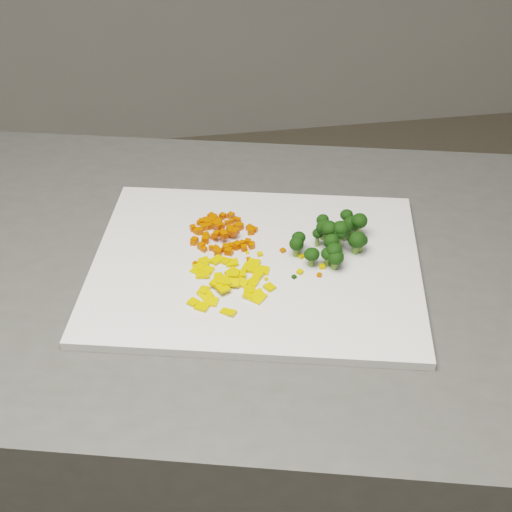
{
  "coord_description": "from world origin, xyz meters",
  "views": [
    {
      "loc": [
        -0.06,
        -0.77,
        1.51
      ],
      "look_at": [
        0.06,
        -0.03,
        0.92
      ],
      "focal_mm": 50.0,
      "sensor_mm": 36.0,
      "label": 1
    }
  ],
  "objects": [
    {
      "name": "broccoli_floret_18",
      "position": [
        0.19,
        0.02,
        0.93
      ],
      "size": [
        0.03,
        0.03,
        0.03
      ],
      "primitive_type": null,
      "color": "black",
      "rests_on": "broccoli_pile"
    },
    {
      "name": "stray_bit_8",
      "position": [
        0.14,
        -0.06,
        0.91
      ],
      "size": [
        0.01,
        0.01,
        0.01
      ],
      "primitive_type": "cube",
      "rotation": [
        0.0,
        0.0,
        0.0
      ],
      "color": "#E0A60B",
      "rests_on": "cutting_board"
    },
    {
      "name": "pepper_chunk_19",
      "position": [
        0.06,
        -0.05,
        0.91
      ],
      "size": [
        0.02,
        0.02,
        0.01
      ],
      "primitive_type": "cube",
      "rotation": [
        -0.06,
        -0.12,
        2.8
      ],
      "color": "#E0A60B",
      "rests_on": "pepper_pile"
    },
    {
      "name": "carrot_cube_14",
      "position": [
        0.03,
        0.08,
        0.92
      ],
      "size": [
        0.01,
        0.01,
        0.01
      ],
      "primitive_type": "cube",
      "rotation": [
        0.0,
        0.0,
        2.39
      ],
      "color": "#C63C02",
      "rests_on": "carrot_pile"
    },
    {
      "name": "broccoli_floret_4",
      "position": [
        0.16,
        -0.05,
        0.93
      ],
      "size": [
        0.03,
        0.03,
        0.03
      ],
      "primitive_type": null,
      "color": "black",
      "rests_on": "broccoli_pile"
    },
    {
      "name": "carrot_cube_15",
      "position": [
        0.06,
        0.04,
        0.92
      ],
      "size": [
        0.01,
        0.01,
        0.01
      ],
      "primitive_type": "cube",
      "rotation": [
        0.0,
        0.0,
        0.7
      ],
      "color": "#C63C02",
      "rests_on": "carrot_pile"
    },
    {
      "name": "carrot_cube_38",
      "position": [
        -0.0,
        0.06,
        0.92
      ],
      "size": [
        0.01,
        0.01,
        0.01
      ],
      "primitive_type": "cube",
      "rotation": [
        0.0,
        0.0,
        0.14
      ],
      "color": "#C63C02",
      "rests_on": "carrot_pile"
    },
    {
      "name": "cutting_board",
      "position": [
        0.06,
        -0.03,
        0.91
      ],
      "size": [
        0.5,
        0.43,
        0.01
      ],
      "primitive_type": "cube",
      "rotation": [
        0.0,
        0.0,
        -0.23
      ],
      "color": "silver",
      "rests_on": "counter_block"
    },
    {
      "name": "carrot_cube_20",
      "position": [
        0.06,
        -0.0,
        0.92
      ],
      "size": [
        0.01,
        0.01,
        0.01
      ],
      "primitive_type": "cube",
      "rotation": [
        0.0,
        0.0,
        1.96
      ],
      "color": "#C63C02",
      "rests_on": "carrot_pile"
    },
    {
      "name": "carrot_cube_30",
      "position": [
        0.03,
        0.03,
        0.92
      ],
      "size": [
        0.01,
        0.01,
        0.01
      ],
      "primitive_type": "cube",
      "rotation": [
        0.0,
        0.0,
        2.01
      ],
      "color": "#C63C02",
      "rests_on": "carrot_pile"
    },
    {
      "name": "carrot_cube_19",
      "position": [
        -0.02,
        0.02,
        0.92
      ],
      "size": [
        0.01,
        0.01,
        0.01
      ],
      "primitive_type": "cube",
      "rotation": [
        0.0,
        0.0,
        1.32
      ],
      "color": "#C63C02",
      "rests_on": "carrot_pile"
    },
    {
      "name": "carrot_cube_32",
      "position": [
        0.03,
        0.03,
        0.92
      ],
      "size": [
        0.01,
        0.01,
        0.01
      ],
      "primitive_type": "cube",
      "rotation": [
        0.0,
        0.0,
        2.2
      ],
      "color": "#C63C02",
      "rests_on": "carrot_pile"
    },
    {
      "name": "pepper_chunk_17",
      "position": [
        -0.02,
        -0.04,
        0.91
      ],
      "size": [
        0.02,
        0.02,
        0.01
      ],
      "primitive_type": "cube",
      "rotation": [
        -0.07,
        -0.1,
        0.82
      ],
      "color": "#E0A60B",
      "rests_on": "pepper_pile"
    },
    {
      "name": "pepper_chunk_28",
      "position": [
        0.04,
        -0.09,
        0.91
      ],
      "size": [
        0.02,
        0.01,
        0.01
      ],
      "primitive_type": "cube",
      "rotation": [
        0.06,
        0.08,
        1.48
      ],
      "color": "#E0A60B",
      "rests_on": "pepper_pile"
    },
    {
      "name": "carrot_cube_56",
      "position": [
        0.04,
        0.01,
        0.92
      ],
      "size": [
        0.01,
        0.01,
        0.01
      ],
      "primitive_type": "cube",
      "rotation": [
        0.0,
        0.0,
        1.09
      ],
      "color": "#C63C02",
      "rests_on": "carrot_pile"
    },
    {
      "name": "carrot_cube_17",
      "position": [
        -0.01,
        0.07,
        0.91
      ],
      "size": [
        0.01,
        0.01,
        0.01
      ],
      "primitive_type": "cube",
      "rotation": [
        0.0,
        0.0,
        2.77
      ],
      "color": "#C63C02",
      "rests_on": "carrot_pile"
    },
    {
      "name": "stray_bit_6",
      "position": [
        0.05,
        -0.01,
        0.91
      ],
      "size": [
        0.01,
        0.01,
        0.0
      ],
      "primitive_type": "cube",
      "rotation": [
        0.0,
        0.0,
        0.31
      ],
      "color": "#E0A60B",
      "rests_on": "cutting_board"
    },
    {
      "name": "carrot_cube_44",
      "position": [
        0.01,
        0.03,
        0.92
      ],
      "size": [
        0.01,
        0.01,
        0.01
      ],
      "primitive_type": "cube",
      "rotation": [
        0.0,
        0.0,
        2.57
      ],
      "color": "#C63C02",
      "rests_on": "carrot_pile"
    },
    {
      "name": "carrot_cube_55",
      "position": [
        -0.01,
        0.0,
        0.91
      ],
      "size": [
        0.01,
        0.01,
        0.01
      ],
      "primitive_type": "cube",
      "rotation": [
        0.0,
        0.0,
        2.31
      ],
      "color": "#C63C02",
      "rests_on": "carrot_pile"
    },
    {
      "name": "carrot_cube_24",
      "position": [
        0.0,
        0.06,
        0.92
      ],
      "size": [
        0.01,
        0.01,
        0.01
      ],
      "primitive_type": "cube",
      "rotation": [
        0.0,
        0.0,
        1.62
      ],
      "color": "#C63C02",
      "rests_on": "carrot_pile"
    },
    {
      "name": "carrot_cube_8",
      "position": [
        0.04,
        0.02,
        0.92
      ],
      "size": [
        0.01,
        0.01,
        0.01
      ],
      "primitive_type": "cube",
      "rotation": [
        0.0,
        0.0,
        1.05
      ],
      "color": "#C63C02",
      "rests_on": "carrot_pile"
    },
    {
      "name": "carrot_cube_22",
      "position": [
        0.02,
        0.03,
        0.92
      ],
      "size": [
        0.01,
        0.01,
        0.01
      ],
      "primitive_type": "cube",
      "rotation": [
        0.0,
        0.0,
        2.45
      ],
      "color": "#C63C02",
      "rests_on": "carrot_pile"
    },
    {
      "name": "carrot_cube_73",
      "position": [
        -0.01,
        0.04,
        0.92
      ],
      "size": [
        0.01,
        0.01,
        0.01
      ],
      "primitive_type": "cube",
      "rotation": [
        0.0,
        0.0,
        1.49
      ],
      "color": "#C63C02",
      "rests_on": "carrot_pile"
    },
    {
      "name": "pepper_chunk_25",
      "position": [
        0.02,
        -0.08,
        0.92
      ],
      "size": [
        0.02,
        0.02,
        0.01
      ],
      "primitive_type": "cube",
      "rotation": [
        0.08,
        -0.13,
        1.4
      ],
      "color": "#E0A60B",
      "rests_on": "pepper_pile"
    },
    {
      "name": "carrot_cube_13",
      "position": [
        0.02,
        0.03,
        0.92
      ],
      "size": [
        0.01,
        0.01,
        0.01
      ],
      "primitive_type": "cube",
      "rotation": [
        0.0,
        0.0,
        0.94
      ],
      "color": "#C63C02",
      "rests_on": "carrot_pile"
    },
    {
      "name": "carrot_cube_3",
      "position": [
        0.01,
        0.0,
        0.92
      ],
      "size": [
        0.01,
        0.01,
        0.01
      ],
      "primitive_type": "cube",
      "rotation": [
        0.0,
        0.0,
        0.6
      ],
      "color": "#C63C02",
      "rests_on": "carrot_pile"
    },
    {
      "name": "broccoli_floret_15",
      "position": [
        0.16,
        -0.05,
        0.93
      ],
      "size": [
        0.03,
        0.03,
        0.03
      ],
      "primitive_type": null,
      "color": "black",
      "rests_on": "broccoli_pile"
    },
    {
      "name": "carrot_cube_67",
      "position": [
        0.06,
        0.03,
        0.92
      ],
      "size": [
        0.01,
        0.01,
        0.01
      ],
      "primitive_type": "cube",
      "rotation": [
        0.0,
        0.0,
        1.59
      ],
      "color": "#C63C02",
      "rests_on": "carrot_pile"
    },
    {
      "name": "pepper_chunk_36",
      "position": [
        0.05,
        -0.07,
        0.91
      ],
      "size": [
        0.02,
        0.02,
        0.0
      ],
      "primitive_type": "cube",
      "rotation": [
        -0.06,
        -0.06,
        0.98
      ],
      "color": "#E0A60B",
      "rests_on": "pepper_pile"
    },
    {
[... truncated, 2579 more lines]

